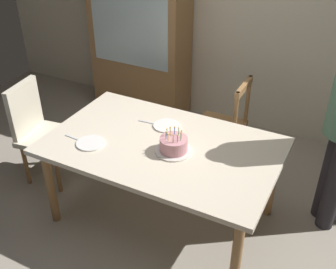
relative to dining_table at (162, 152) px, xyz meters
The scene contains 11 objects.
ground 0.66m from the dining_table, ahead, with size 6.40×6.40×0.00m, color #9E9384.
back_wall 1.96m from the dining_table, 90.00° to the left, with size 6.40×0.10×2.60m, color beige.
dining_table is the anchor object (origin of this frame).
birthday_cake 0.18m from the dining_table, 21.52° to the right, with size 0.28×0.28×0.18m.
plate_near_celebrant 0.55m from the dining_table, 153.14° to the right, with size 0.22×0.22×0.01m, color white.
plate_far_side 0.27m from the dining_table, 109.75° to the left, with size 0.22×0.22×0.01m, color white.
fork_near_celebrant 0.70m from the dining_table, 159.35° to the right, with size 0.18×0.02×0.01m, color silver.
fork_far_side 0.35m from the dining_table, 137.55° to the left, with size 0.18×0.02×0.01m, color silver.
chair_spindle_back 0.91m from the dining_table, 78.61° to the left, with size 0.45×0.45×0.95m.
chair_upholstered 1.28m from the dining_table, behind, with size 0.50×0.49×0.95m.
china_cabinet 1.93m from the dining_table, 125.34° to the left, with size 1.10×0.45×1.90m.
Camera 1 is at (1.21, -2.26, 2.46)m, focal length 43.47 mm.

